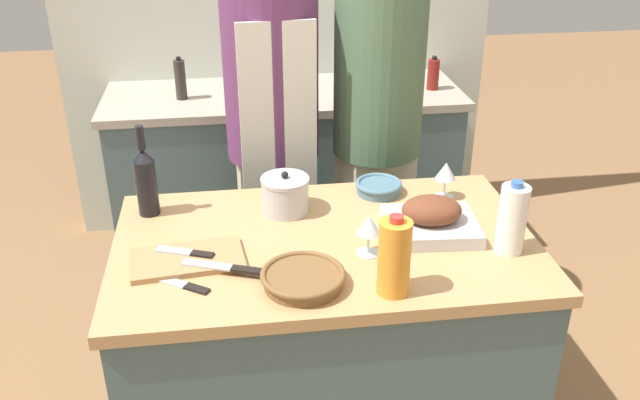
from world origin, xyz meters
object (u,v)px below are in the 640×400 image
(knife_chef, at_px, (225,267))
(condiment_bottle_short, at_px, (180,80))
(roasting_pan, at_px, (431,219))
(person_cook_aproned, at_px, (273,127))
(wine_bottle_green, at_px, (146,180))
(milk_jug, at_px, (512,219))
(condiment_bottle_tall, at_px, (433,74))
(mixing_bowl, at_px, (378,187))
(wine_glass_right, at_px, (369,227))
(cutting_board, at_px, (188,259))
(wine_glass_left, at_px, (446,173))
(knife_bread, at_px, (181,284))
(person_cook_guest, at_px, (377,123))
(wicker_basket, at_px, (303,278))
(knife_paring, at_px, (187,252))
(stock_pot, at_px, (285,194))
(stand_mixer, at_px, (363,68))
(juice_jug, at_px, (394,257))

(knife_chef, height_order, condiment_bottle_short, condiment_bottle_short)
(roasting_pan, xyz_separation_m, person_cook_aproned, (-0.44, 0.79, 0.03))
(condiment_bottle_short, bearing_deg, wine_bottle_green, -92.95)
(milk_jug, height_order, condiment_bottle_tall, milk_jug)
(person_cook_aproned, bearing_deg, condiment_bottle_short, 119.10)
(mixing_bowl, distance_m, wine_glass_right, 0.42)
(cutting_board, distance_m, wine_glass_left, 0.94)
(wine_glass_left, height_order, wine_glass_right, wine_glass_left)
(wine_bottle_green, bearing_deg, wine_glass_right, -27.76)
(knife_bread, xyz_separation_m, condiment_bottle_tall, (1.19, 1.59, 0.09))
(person_cook_guest, bearing_deg, wine_glass_left, -93.13)
(roasting_pan, height_order, knife_chef, roasting_pan)
(wicker_basket, xyz_separation_m, mixing_bowl, (0.33, 0.54, -0.00))
(mixing_bowl, distance_m, knife_paring, 0.75)
(wine_glass_right, bearing_deg, knife_chef, -173.44)
(condiment_bottle_short, height_order, person_cook_guest, person_cook_guest)
(stock_pot, distance_m, mixing_bowl, 0.36)
(knife_bread, bearing_deg, mixing_bowl, 36.31)
(cutting_board, height_order, milk_jug, milk_jug)
(wine_glass_left, bearing_deg, cutting_board, -160.81)
(milk_jug, bearing_deg, wine_glass_right, 174.69)
(cutting_board, distance_m, knife_chef, 0.14)
(stock_pot, bearing_deg, roasting_pan, -24.95)
(wine_bottle_green, height_order, stand_mixer, wine_bottle_green)
(knife_chef, relative_size, condiment_bottle_tall, 1.39)
(wicker_basket, xyz_separation_m, knife_chef, (-0.22, 0.09, -0.00))
(stock_pot, bearing_deg, condiment_bottle_short, 108.24)
(person_cook_aproned, bearing_deg, roasting_pan, -64.77)
(milk_jug, xyz_separation_m, condiment_bottle_short, (-1.05, 1.55, 0.00))
(wicker_basket, xyz_separation_m, wine_glass_left, (0.55, 0.48, 0.07))
(cutting_board, height_order, wine_glass_left, wine_glass_left)
(cutting_board, xyz_separation_m, knife_chef, (0.11, -0.08, 0.01))
(wine_glass_left, bearing_deg, condiment_bottle_short, 129.13)
(cutting_board, height_order, person_cook_guest, person_cook_guest)
(milk_jug, xyz_separation_m, knife_paring, (-0.97, 0.09, -0.09))
(roasting_pan, xyz_separation_m, wicker_basket, (-0.44, -0.24, -0.02))
(knife_bread, bearing_deg, knife_paring, 84.94)
(condiment_bottle_short, distance_m, person_cook_aproned, 0.73)
(roasting_pan, relative_size, knife_chef, 1.32)
(juice_jug, xyz_separation_m, person_cook_aproned, (-0.25, 1.10, -0.03))
(knife_paring, height_order, person_cook_guest, person_cook_guest)
(mixing_bowl, distance_m, condiment_bottle_short, 1.34)
(stock_pot, xyz_separation_m, wine_glass_right, (0.22, -0.31, 0.03))
(stock_pot, height_order, knife_chef, stock_pot)
(stock_pot, distance_m, knife_chef, 0.42)
(wicker_basket, height_order, wine_bottle_green, wine_bottle_green)
(wine_glass_right, height_order, stand_mixer, stand_mixer)
(cutting_board, relative_size, stock_pot, 2.13)
(juice_jug, relative_size, knife_chef, 1.01)
(mixing_bowl, bearing_deg, knife_bread, -143.69)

